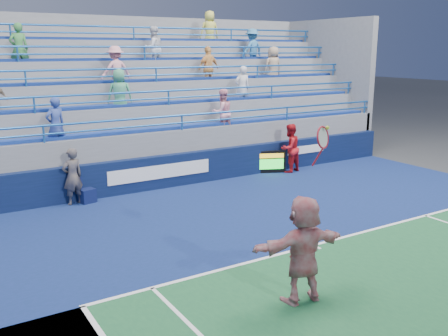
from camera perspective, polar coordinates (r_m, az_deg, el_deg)
ground at (r=12.05m, az=10.15°, el=-8.78°), size 120.00×120.00×0.00m
sponsor_wall at (r=17.03m, az=-4.40°, el=-0.07°), size 18.00×0.32×1.10m
bleacher_stand at (r=20.21m, az=-9.42°, el=4.81°), size 18.00×5.60×6.13m
serve_speed_board at (r=18.63m, az=5.24°, el=0.69°), size 1.17×0.59×0.84m
judge_chair at (r=15.59m, az=-15.43°, el=-2.94°), size 0.52×0.53×0.78m
tennis_player at (r=9.18m, az=9.04°, el=-9.16°), size 1.92×0.79×3.23m
line_judge at (r=15.34m, az=-16.92°, el=-0.95°), size 0.71×0.55×1.72m
ball_girl at (r=18.77m, az=7.52°, el=2.25°), size 1.02×0.87×1.82m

